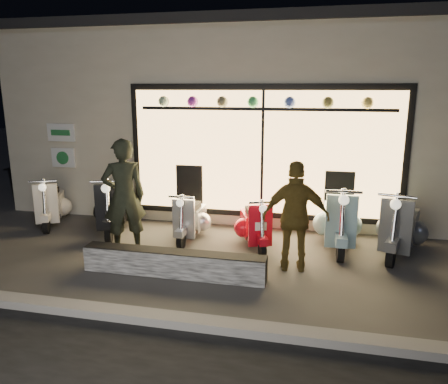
% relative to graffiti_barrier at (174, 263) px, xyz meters
% --- Properties ---
extents(ground, '(40.00, 40.00, 0.00)m').
position_rel_graffiti_barrier_xyz_m(ground, '(0.18, 0.65, -0.20)').
color(ground, '#383533').
rests_on(ground, ground).
extents(kerb, '(40.00, 0.25, 0.12)m').
position_rel_graffiti_barrier_xyz_m(kerb, '(0.18, -1.35, -0.14)').
color(kerb, slate).
rests_on(kerb, ground).
extents(shop_building, '(10.20, 6.23, 4.20)m').
position_rel_graffiti_barrier_xyz_m(shop_building, '(0.19, 5.63, 1.90)').
color(shop_building, beige).
rests_on(shop_building, ground).
extents(graffiti_barrier, '(2.83, 0.28, 0.40)m').
position_rel_graffiti_barrier_xyz_m(graffiti_barrier, '(0.00, 0.00, 0.00)').
color(graffiti_barrier, black).
rests_on(graffiti_barrier, ground).
extents(scooter_silver, '(0.41, 1.27, 0.91)m').
position_rel_graffiti_barrier_xyz_m(scooter_silver, '(-0.26, 1.79, 0.17)').
color(scooter_silver, black).
rests_on(scooter_silver, ground).
extents(scooter_red, '(0.70, 1.28, 0.92)m').
position_rel_graffiti_barrier_xyz_m(scooter_red, '(0.99, 1.65, 0.17)').
color(scooter_red, black).
rests_on(scooter_red, ground).
extents(scooter_black, '(0.84, 1.55, 1.11)m').
position_rel_graffiti_barrier_xyz_m(scooter_black, '(-1.92, 1.90, 0.25)').
color(scooter_black, black).
rests_on(scooter_black, ground).
extents(scooter_cream, '(0.84, 1.38, 1.01)m').
position_rel_graffiti_barrier_xyz_m(scooter_cream, '(-3.40, 2.00, 0.21)').
color(scooter_cream, black).
rests_on(scooter_cream, ground).
extents(scooter_blue, '(0.53, 1.59, 1.14)m').
position_rel_graffiti_barrier_xyz_m(scooter_blue, '(2.47, 1.94, 0.26)').
color(scooter_blue, black).
rests_on(scooter_blue, ground).
extents(scooter_grey, '(0.82, 1.58, 1.13)m').
position_rel_graffiti_barrier_xyz_m(scooter_grey, '(3.52, 1.84, 0.25)').
color(scooter_grey, black).
rests_on(scooter_grey, ground).
extents(man, '(0.87, 0.78, 1.99)m').
position_rel_graffiti_barrier_xyz_m(man, '(-1.15, 0.80, 0.79)').
color(man, black).
rests_on(man, ground).
extents(woman, '(1.05, 0.51, 1.74)m').
position_rel_graffiti_barrier_xyz_m(woman, '(1.78, 0.63, 0.67)').
color(woman, brown).
rests_on(woman, ground).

